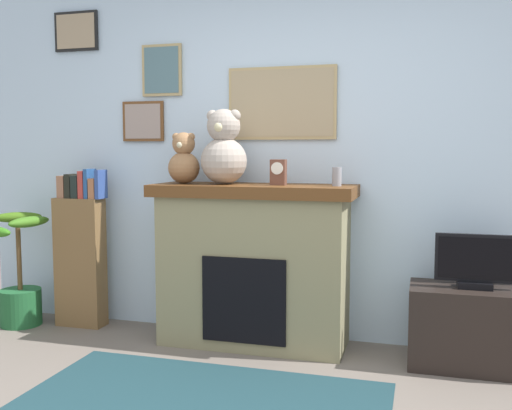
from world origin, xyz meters
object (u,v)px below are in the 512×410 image
fireplace (254,264)px  candle_jar (337,177)px  mantel_clock (278,172)px  tv_stand (473,328)px  teddy_bear_brown (224,151)px  bookshelf (81,253)px  teddy_bear_grey (184,161)px  potted_plant (19,286)px  television (475,263)px

fireplace → candle_jar: (0.56, -0.02, 0.61)m
fireplace → mantel_clock: (0.17, -0.02, 0.63)m
tv_stand → teddy_bear_brown: size_ratio=1.49×
bookshelf → candle_jar: bearing=-1.7°
mantel_clock → teddy_bear_grey: (-0.68, 0.00, 0.07)m
fireplace → teddy_bear_grey: size_ratio=3.87×
potted_plant → tv_stand: (3.25, 0.03, -0.06)m
potted_plant → teddy_bear_grey: 1.64m
bookshelf → potted_plant: 0.54m
tv_stand → television: 0.40m
potted_plant → teddy_bear_brown: size_ratio=1.67×
candle_jar → mantel_clock: bearing=-179.8°
tv_stand → potted_plant: bearing=-179.4°
candle_jar → potted_plant: bearing=-178.2°
mantel_clock → teddy_bear_brown: (-0.38, 0.00, 0.14)m
tv_stand → television: television is taller
bookshelf → teddy_bear_grey: teddy_bear_grey is taller
television → potted_plant: bearing=-179.5°
potted_plant → tv_stand: 3.25m
potted_plant → television: potted_plant is taller
fireplace → mantel_clock: mantel_clock is taller
mantel_clock → potted_plant: bearing=-177.9°
bookshelf → teddy_bear_brown: teddy_bear_brown is taller
candle_jar → teddy_bear_brown: 0.79m
potted_plant → television: size_ratio=1.81×
bookshelf → mantel_clock: size_ratio=7.01×
tv_stand → candle_jar: candle_jar is taller
teddy_bear_grey → tv_stand: bearing=-1.3°
potted_plant → teddy_bear_brown: bearing=2.6°
bookshelf → teddy_bear_grey: size_ratio=3.36×
television → mantel_clock: mantel_clock is taller
bookshelf → mantel_clock: 1.68m
bookshelf → tv_stand: bookshelf is taller
potted_plant → mantel_clock: (2.01, 0.07, 0.88)m
bookshelf → teddy_bear_brown: size_ratio=2.35×
fireplace → bookshelf: (-1.38, 0.04, -0.00)m
teddy_bear_grey → teddy_bear_brown: (0.29, -0.00, 0.07)m
fireplace → television: (1.42, -0.06, 0.09)m
bookshelf → teddy_bear_grey: (0.88, -0.06, 0.71)m
mantel_clock → teddy_bear_grey: teddy_bear_grey is taller
television → teddy_bear_brown: (-1.62, 0.04, 0.68)m
television → candle_jar: bearing=177.0°
bookshelf → potted_plant: (-0.46, -0.13, -0.25)m
tv_stand → teddy_bear_grey: 2.17m
bookshelf → television: 2.80m
bookshelf → mantel_clock: (1.55, -0.06, 0.63)m
tv_stand → television: (0.00, -0.00, 0.40)m
teddy_bear_grey → teddy_bear_brown: teddy_bear_brown is taller
television → teddy_bear_brown: size_ratio=0.93×
fireplace → potted_plant: (-1.84, -0.09, -0.25)m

